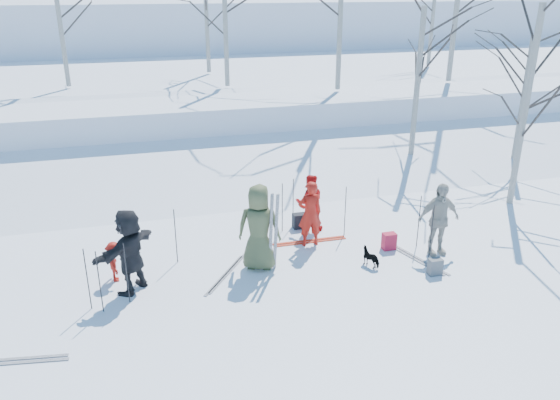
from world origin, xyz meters
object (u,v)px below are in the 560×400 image
object	(u,v)px
backpack_dark	(299,221)
skier_grey_west	(130,251)
skier_red_north	(310,214)
skier_redor_behind	(310,203)
dog	(371,257)
skier_cream_east	(438,219)
backpack_grey	(435,267)
skier_red_seated	(115,262)
backpack_red	(389,241)
skier_olive_center	(259,228)

from	to	relation	value
backpack_dark	skier_grey_west	bearing A→B (deg)	-154.43
skier_red_north	skier_redor_behind	bearing A→B (deg)	-108.46
dog	backpack_dark	bearing A→B (deg)	-98.58
skier_red_north	backpack_dark	world-z (taller)	skier_red_north
skier_cream_east	backpack_dark	distance (m)	3.62
skier_red_north	backpack_grey	bearing A→B (deg)	135.10
skier_red_seated	skier_redor_behind	bearing A→B (deg)	-77.63
skier_redor_behind	dog	size ratio (longest dim) A/B	2.95
skier_red_seated	backpack_grey	bearing A→B (deg)	-107.04
skier_grey_west	backpack_red	world-z (taller)	skier_grey_west
backpack_grey	skier_cream_east	bearing A→B (deg)	59.42
skier_red_north	skier_olive_center	bearing A→B (deg)	28.09
skier_olive_center	backpack_grey	size ratio (longest dim) A/B	5.28
skier_red_seated	backpack_grey	xyz separation A→B (m)	(6.88, -1.64, -0.27)
skier_red_north	skier_red_seated	distance (m)	4.70
skier_olive_center	skier_red_north	size ratio (longest dim) A/B	1.20
backpack_red	skier_grey_west	bearing A→B (deg)	-177.24
skier_olive_center	skier_cream_east	bearing A→B (deg)	-164.72
skier_redor_behind	skier_cream_east	world-z (taller)	skier_cream_east
skier_redor_behind	backpack_grey	size ratio (longest dim) A/B	4.02
skier_olive_center	skier_grey_west	size ratio (longest dim) A/B	1.09
backpack_dark	dog	bearing A→B (deg)	-68.40
dog	skier_olive_center	bearing A→B (deg)	-44.09
skier_olive_center	skier_grey_west	bearing A→B (deg)	26.38
skier_red_north	skier_grey_west	size ratio (longest dim) A/B	0.91
skier_olive_center	skier_grey_west	distance (m)	2.83
skier_red_north	backpack_red	xyz separation A→B (m)	(1.80, -0.76, -0.63)
skier_grey_west	backpack_dark	world-z (taller)	skier_grey_west
skier_olive_center	skier_red_seated	distance (m)	3.23
skier_red_north	backpack_dark	xyz separation A→B (m)	(0.05, 1.03, -0.64)
skier_olive_center	backpack_dark	xyz separation A→B (m)	(1.53, 1.83, -0.80)
skier_grey_west	backpack_grey	xyz separation A→B (m)	(6.52, -1.13, -0.73)
backpack_dark	skier_olive_center	bearing A→B (deg)	-129.84
skier_red_north	skier_red_seated	bearing A→B (deg)	6.06
skier_grey_west	skier_cream_east	bearing A→B (deg)	130.00
skier_olive_center	dog	size ratio (longest dim) A/B	3.88
skier_cream_east	backpack_grey	size ratio (longest dim) A/B	4.72
skier_red_north	backpack_red	world-z (taller)	skier_red_north
skier_redor_behind	dog	bearing A→B (deg)	119.84
skier_redor_behind	backpack_red	xyz separation A→B (m)	(1.52, -1.63, -0.55)
skier_olive_center	backpack_red	bearing A→B (deg)	-157.75
dog	backpack_grey	bearing A→B (deg)	117.76
skier_red_north	backpack_red	bearing A→B (deg)	156.61
skier_olive_center	skier_red_seated	bearing A→B (deg)	16.59
skier_cream_east	backpack_grey	world-z (taller)	skier_cream_east
skier_red_north	backpack_dark	distance (m)	1.21
dog	backpack_dark	world-z (taller)	dog
skier_redor_behind	backpack_dark	bearing A→B (deg)	-22.25
skier_red_seated	backpack_red	size ratio (longest dim) A/B	2.19
backpack_grey	skier_red_north	bearing A→B (deg)	135.66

